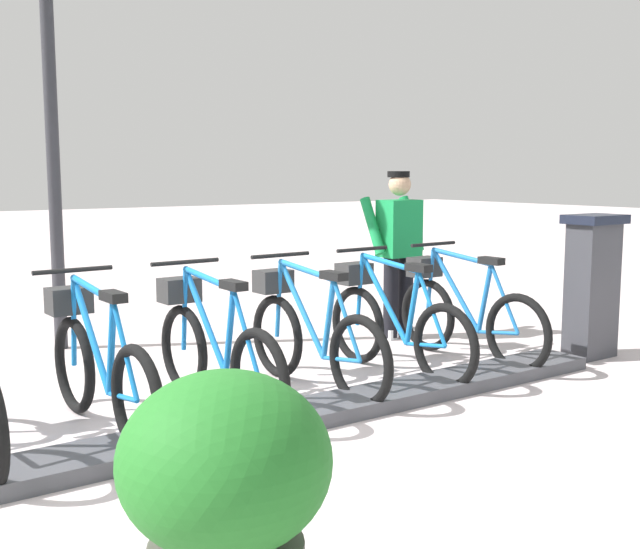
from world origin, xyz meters
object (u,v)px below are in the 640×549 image
object	(u,v)px
bike_docked_0	(464,312)
bike_docked_3	(213,348)
payment_kiosk	(592,284)
worker_near_rack	(398,248)
planter_bush	(226,491)
bike_docked_4	(98,365)
lamp_post	(48,45)
bike_docked_1	(392,322)
bike_docked_2	(310,334)

from	to	relation	value
bike_docked_0	bike_docked_3	size ratio (longest dim) A/B	1.00
payment_kiosk	worker_near_rack	size ratio (longest dim) A/B	0.77
bike_docked_3	planter_bush	world-z (taller)	bike_docked_3
worker_near_rack	planter_bush	distance (m)	5.18
bike_docked_4	worker_near_rack	world-z (taller)	worker_near_rack
lamp_post	planter_bush	distance (m)	5.51
bike_docked_1	bike_docked_4	world-z (taller)	same
bike_docked_0	bike_docked_4	world-z (taller)	same
bike_docked_0	bike_docked_4	bearing A→B (deg)	90.00
payment_kiosk	bike_docked_2	world-z (taller)	payment_kiosk
bike_docked_0	bike_docked_1	distance (m)	0.82
payment_kiosk	bike_docked_0	bearing A→B (deg)	60.56
bike_docked_0	bike_docked_2	bearing A→B (deg)	90.00
bike_docked_2	lamp_post	xyz separation A→B (m)	(2.49, 1.15, 2.36)
payment_kiosk	bike_docked_4	size ratio (longest dim) A/B	0.74
bike_docked_1	payment_kiosk	bearing A→B (deg)	-107.31
bike_docked_3	lamp_post	world-z (taller)	lamp_post
lamp_post	bike_docked_2	bearing A→B (deg)	-155.25
bike_docked_1	bike_docked_2	size ratio (longest dim) A/B	1.00
payment_kiosk	bike_docked_2	size ratio (longest dim) A/B	0.74
lamp_post	planter_bush	bearing A→B (deg)	169.84
bike_docked_3	planter_bush	distance (m)	2.75
lamp_post	planter_bush	size ratio (longest dim) A/B	4.43
payment_kiosk	bike_docked_2	distance (m)	2.73
planter_bush	bike_docked_0	bearing A→B (deg)	-56.17
bike_docked_1	lamp_post	size ratio (longest dim) A/B	0.40
bike_docked_1	lamp_post	world-z (taller)	lamp_post
lamp_post	bike_docked_4	bearing A→B (deg)	168.73
bike_docked_1	planter_bush	world-z (taller)	bike_docked_1
bike_docked_4	lamp_post	world-z (taller)	lamp_post
bike_docked_4	planter_bush	size ratio (longest dim) A/B	1.77
worker_near_rack	planter_bush	xyz separation A→B (m)	(-3.50, 3.80, -0.37)
payment_kiosk	bike_docked_4	distance (m)	4.34
bike_docked_0	worker_near_rack	bearing A→B (deg)	-6.92
bike_docked_4	lamp_post	xyz separation A→B (m)	(2.49, -0.50, 2.36)
payment_kiosk	bike_docked_4	bearing A→B (deg)	82.42
bike_docked_4	bike_docked_0	bearing A→B (deg)	-90.00
bike_docked_0	planter_bush	size ratio (longest dim) A/B	1.77
bike_docked_4	lamp_post	distance (m)	3.46
payment_kiosk	bike_docked_0	size ratio (longest dim) A/B	0.74
payment_kiosk	planter_bush	size ratio (longest dim) A/B	1.32
worker_near_rack	lamp_post	bearing A→B (deg)	63.57
bike_docked_4	bike_docked_3	bearing A→B (deg)	-90.00
bike_docked_3	lamp_post	distance (m)	3.44
bike_docked_1	bike_docked_3	distance (m)	1.64
payment_kiosk	bike_docked_2	bearing A→B (deg)	77.85
payment_kiosk	planter_bush	world-z (taller)	payment_kiosk
bike_docked_0	bike_docked_1	bearing A→B (deg)	90.00
payment_kiosk	bike_docked_3	bearing A→B (deg)	80.66
bike_docked_0	bike_docked_3	bearing A→B (deg)	90.00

